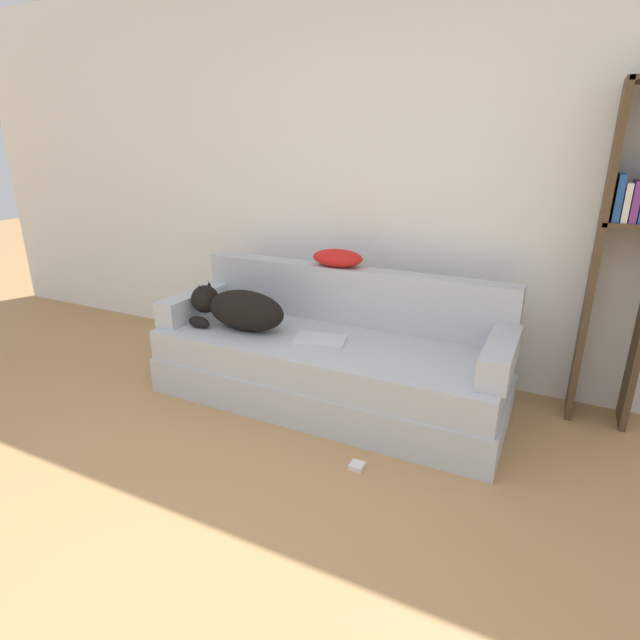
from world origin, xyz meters
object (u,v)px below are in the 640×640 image
(couch, at_px, (327,370))
(power_adapter, at_px, (357,466))
(dog, at_px, (238,309))
(bookshelf, at_px, (628,246))
(laptop, at_px, (320,340))
(throw_pillow, at_px, (338,258))

(couch, height_order, power_adapter, couch)
(dog, relative_size, bookshelf, 0.37)
(power_adapter, bearing_deg, dog, 155.02)
(laptop, distance_m, bookshelf, 1.78)
(couch, height_order, dog, dog)
(couch, xyz_separation_m, power_adapter, (0.45, -0.58, -0.20))
(dog, bearing_deg, power_adapter, -24.98)
(couch, xyz_separation_m, throw_pillow, (-0.09, 0.35, 0.65))
(couch, bearing_deg, bookshelf, 19.31)
(laptop, relative_size, bookshelf, 0.19)
(dog, relative_size, laptop, 1.96)
(laptop, relative_size, throw_pillow, 1.02)
(couch, relative_size, dog, 3.18)
(dog, bearing_deg, laptop, 3.17)
(laptop, bearing_deg, bookshelf, 7.44)
(throw_pillow, distance_m, power_adapter, 1.37)
(bookshelf, distance_m, power_adapter, 1.87)
(couch, distance_m, dog, 0.69)
(throw_pillow, relative_size, bookshelf, 0.18)
(dog, relative_size, power_adapter, 9.75)
(couch, distance_m, throw_pillow, 0.74)
(laptop, height_order, power_adapter, laptop)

